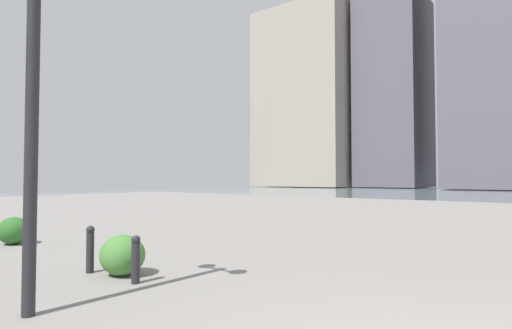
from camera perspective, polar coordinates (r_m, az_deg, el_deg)
building_slab at (r=68.77m, az=29.90°, el=13.21°), size 10.63×12.64×38.37m
building_annex at (r=75.80m, az=19.04°, el=9.83°), size 10.30×13.23×35.74m
building_highrise at (r=78.80m, az=7.88°, el=9.14°), size 17.73×15.60×35.33m
lamppost at (r=5.31m, az=-29.08°, el=14.08°), size 0.98×0.28×4.51m
bollard_near at (r=6.18m, az=-16.72°, el=-12.63°), size 0.13×0.13×0.69m
bollard_mid at (r=7.09m, az=-22.49°, el=-10.92°), size 0.13×0.13×0.75m
shrub_low at (r=6.74m, az=-18.44°, el=-12.10°), size 0.74×0.67×0.63m
shrub_round at (r=10.84m, az=-31.19°, el=-8.04°), size 0.73×0.66×0.62m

